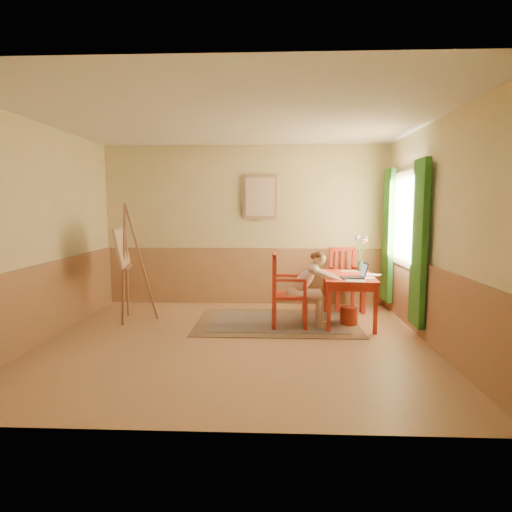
{
  "coord_description": "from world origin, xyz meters",
  "views": [
    {
      "loc": [
        0.5,
        -5.38,
        1.73
      ],
      "look_at": [
        0.25,
        0.55,
        1.05
      ],
      "focal_mm": 30.23,
      "sensor_mm": 36.0,
      "label": 1
    }
  ],
  "objects_px": {
    "chair_back": "(345,279)",
    "easel": "(124,252)",
    "table": "(348,281)",
    "laptop": "(356,275)",
    "chair_left": "(286,290)",
    "figure": "(309,285)"
  },
  "relations": [
    {
      "from": "chair_back",
      "to": "easel",
      "type": "relative_size",
      "value": 0.58
    },
    {
      "from": "table",
      "to": "laptop",
      "type": "bearing_deg",
      "value": -77.07
    },
    {
      "from": "chair_left",
      "to": "easel",
      "type": "distance_m",
      "value": 2.5
    },
    {
      "from": "chair_left",
      "to": "figure",
      "type": "height_order",
      "value": "figure"
    },
    {
      "from": "chair_left",
      "to": "chair_back",
      "type": "relative_size",
      "value": 1.03
    },
    {
      "from": "chair_back",
      "to": "figure",
      "type": "distance_m",
      "value": 1.34
    },
    {
      "from": "chair_back",
      "to": "laptop",
      "type": "distance_m",
      "value": 1.15
    },
    {
      "from": "table",
      "to": "chair_left",
      "type": "xyz_separation_m",
      "value": [
        -0.93,
        -0.26,
        -0.09
      ]
    },
    {
      "from": "laptop",
      "to": "easel",
      "type": "bearing_deg",
      "value": 175.69
    },
    {
      "from": "chair_left",
      "to": "laptop",
      "type": "distance_m",
      "value": 1.02
    },
    {
      "from": "table",
      "to": "figure",
      "type": "xyz_separation_m",
      "value": [
        -0.6,
        -0.27,
        -0.02
      ]
    },
    {
      "from": "laptop",
      "to": "figure",
      "type": "bearing_deg",
      "value": -178.78
    },
    {
      "from": "chair_left",
      "to": "easel",
      "type": "height_order",
      "value": "easel"
    },
    {
      "from": "figure",
      "to": "easel",
      "type": "xyz_separation_m",
      "value": [
        -2.76,
        0.27,
        0.45
      ]
    },
    {
      "from": "easel",
      "to": "laptop",
      "type": "bearing_deg",
      "value": -4.31
    },
    {
      "from": "chair_left",
      "to": "easel",
      "type": "relative_size",
      "value": 0.6
    },
    {
      "from": "chair_back",
      "to": "laptop",
      "type": "xyz_separation_m",
      "value": [
        -0.03,
        -1.13,
        0.24
      ]
    },
    {
      "from": "chair_back",
      "to": "figure",
      "type": "xyz_separation_m",
      "value": [
        -0.7,
        -1.14,
        0.09
      ]
    },
    {
      "from": "figure",
      "to": "laptop",
      "type": "distance_m",
      "value": 0.68
    },
    {
      "from": "chair_left",
      "to": "table",
      "type": "bearing_deg",
      "value": 15.58
    },
    {
      "from": "chair_left",
      "to": "chair_back",
      "type": "height_order",
      "value": "chair_left"
    },
    {
      "from": "chair_left",
      "to": "laptop",
      "type": "height_order",
      "value": "chair_left"
    }
  ]
}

